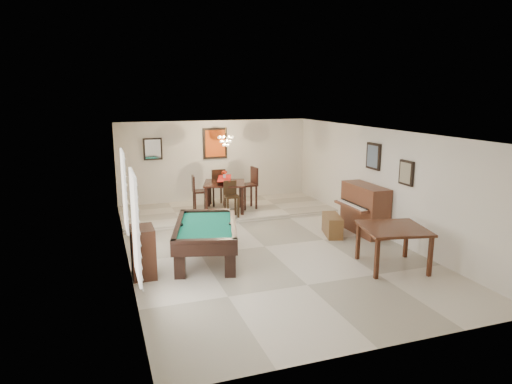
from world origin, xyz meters
TOP-DOWN VIEW (x-y plane):
  - ground_plane at (0.00, 0.00)m, footprint 6.00×9.00m
  - wall_back at (0.00, 4.50)m, footprint 6.00×0.04m
  - wall_front at (0.00, -4.50)m, footprint 6.00×0.04m
  - wall_left at (-3.00, 0.00)m, footprint 0.04×9.00m
  - wall_right at (3.00, 0.00)m, footprint 0.04×9.00m
  - ceiling at (0.00, 0.00)m, footprint 6.00×9.00m
  - dining_step at (0.00, 3.25)m, footprint 6.00×2.50m
  - window_left_front at (-2.97, -2.20)m, footprint 0.06×1.00m
  - window_left_rear at (-2.97, 0.60)m, footprint 0.06×1.00m
  - pool_table at (-1.44, -0.40)m, footprint 1.77×2.51m
  - square_table at (1.97, -2.01)m, footprint 1.44×1.44m
  - upright_piano at (2.57, 0.19)m, footprint 0.82×1.46m
  - piano_bench at (1.87, 0.27)m, footprint 0.59×0.96m
  - apothecary_chest at (-2.77, -0.84)m, footprint 0.43×0.64m
  - dining_table at (-0.11, 3.02)m, footprint 1.42×1.42m
  - flower_vase at (-0.11, 3.02)m, footprint 0.15×0.15m
  - dining_chair_south at (-0.11, 2.30)m, footprint 0.37×0.37m
  - dining_chair_north at (-0.15, 3.73)m, footprint 0.42×0.42m
  - dining_chair_west at (-0.83, 2.99)m, footprint 0.43×0.43m
  - dining_chair_east at (0.60, 3.04)m, footprint 0.49×0.49m
  - chandelier at (0.00, 3.20)m, footprint 0.44×0.44m
  - back_painting at (0.00, 4.46)m, footprint 0.75×0.06m
  - back_mirror at (-1.90, 4.46)m, footprint 0.55×0.06m
  - right_picture_upper at (2.96, 0.30)m, footprint 0.06×0.55m
  - right_picture_lower at (2.96, -1.00)m, footprint 0.06×0.45m

SIDE VIEW (x-z plane):
  - ground_plane at x=0.00m, z-range -0.02..0.00m
  - dining_step at x=0.00m, z-range 0.00..0.12m
  - piano_bench at x=1.87m, z-range 0.00..0.50m
  - pool_table at x=-1.44m, z-range 0.00..0.76m
  - square_table at x=1.97m, z-range 0.00..0.83m
  - apothecary_chest at x=-2.77m, z-range 0.00..0.97m
  - dining_table at x=-0.11m, z-range 0.12..1.06m
  - upright_piano at x=2.57m, z-range 0.00..1.21m
  - dining_chair_south at x=-0.11m, z-range 0.12..1.10m
  - dining_chair_west at x=-0.83m, z-range 0.12..1.18m
  - dining_chair_north at x=-0.15m, z-range 0.12..1.23m
  - dining_chair_east at x=0.60m, z-range 0.12..1.33m
  - flower_vase at x=-0.11m, z-range 1.06..1.29m
  - wall_back at x=0.00m, z-range 0.00..2.60m
  - wall_front at x=0.00m, z-range 0.00..2.60m
  - wall_left at x=-3.00m, z-range 0.00..2.60m
  - wall_right at x=3.00m, z-range 0.00..2.60m
  - window_left_front at x=-2.97m, z-range 0.55..2.25m
  - window_left_rear at x=-2.97m, z-range 0.55..2.25m
  - right_picture_lower at x=2.96m, z-range 1.42..1.98m
  - back_mirror at x=-1.90m, z-range 1.48..2.12m
  - back_painting at x=0.00m, z-range 1.42..2.38m
  - right_picture_upper at x=2.96m, z-range 1.57..2.23m
  - chandelier at x=0.00m, z-range 1.90..2.50m
  - ceiling at x=0.00m, z-range 2.58..2.62m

